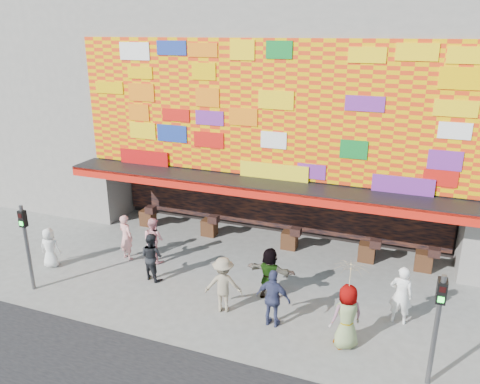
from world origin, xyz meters
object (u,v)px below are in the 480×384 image
(ped_f, at_px, (270,273))
(parasol, at_px, (350,278))
(signal_left, at_px, (26,238))
(ped_d, at_px, (223,285))
(ped_c, at_px, (152,257))
(ped_g, at_px, (347,317))
(ped_e, at_px, (273,298))
(ped_h, at_px, (401,295))
(ped_i, at_px, (154,240))
(ped_a, at_px, (50,248))
(signal_right, at_px, (438,318))
(ped_b, at_px, (126,237))

(ped_f, xyz_separation_m, parasol, (2.69, -1.62, 1.25))
(signal_left, relative_size, ped_d, 1.68)
(ped_c, xyz_separation_m, ped_g, (6.87, -1.33, 0.09))
(ped_e, bearing_deg, ped_f, -64.53)
(ped_e, relative_size, ped_h, 0.98)
(parasol, bearing_deg, ped_i, 161.40)
(ped_a, height_order, ped_c, ped_c)
(ped_d, distance_m, ped_e, 1.67)
(signal_right, relative_size, ped_b, 1.70)
(ped_b, bearing_deg, signal_right, -177.72)
(signal_right, relative_size, ped_f, 1.72)
(ped_g, bearing_deg, signal_right, 124.47)
(ped_h, bearing_deg, ped_d, 16.11)
(ped_d, bearing_deg, parasol, 156.66)
(ped_a, distance_m, ped_e, 8.70)
(signal_left, xyz_separation_m, ped_f, (7.56, 2.34, -0.99))
(ped_d, height_order, parasol, parasol)
(signal_left, bearing_deg, ped_b, 61.10)
(ped_b, xyz_separation_m, ped_g, (8.57, -2.32, 0.05))
(ped_d, relative_size, ped_i, 1.04)
(ped_f, bearing_deg, parasol, 149.75)
(ped_d, xyz_separation_m, ped_e, (1.66, -0.20, 0.00))
(signal_right, height_order, ped_c, signal_right)
(ped_f, relative_size, parasol, 0.97)
(ped_f, relative_size, ped_h, 0.96)
(ped_h, bearing_deg, ped_i, -3.44)
(ped_b, relative_size, ped_h, 0.97)
(ped_d, height_order, ped_e, same)
(ped_b, height_order, ped_d, ped_d)
(ped_d, xyz_separation_m, ped_g, (3.79, -0.41, 0.04))
(ped_a, relative_size, ped_g, 0.80)
(signal_right, height_order, ped_d, signal_right)
(ped_h, xyz_separation_m, parasol, (-1.30, -1.71, 1.21))
(ped_f, bearing_deg, ped_a, 6.75)
(ped_d, bearing_deg, signal_left, -7.14)
(signal_right, bearing_deg, ped_g, 161.50)
(parasol, bearing_deg, ped_f, 148.92)
(signal_left, xyz_separation_m, signal_right, (12.40, 0.00, 0.00))
(signal_right, height_order, ped_g, signal_right)
(ped_g, relative_size, parasol, 1.04)
(ped_c, bearing_deg, signal_left, 46.05)
(ped_e, height_order, ped_g, ped_g)
(signal_left, bearing_deg, ped_c, 31.21)
(signal_right, bearing_deg, parasol, 161.50)
(ped_i, bearing_deg, ped_f, -175.22)
(ped_h, distance_m, parasol, 2.47)
(ped_f, distance_m, ped_i, 4.91)
(ped_b, relative_size, ped_d, 0.99)
(ped_b, distance_m, ped_f, 5.92)
(ped_a, xyz_separation_m, ped_f, (8.12, 0.84, 0.12))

